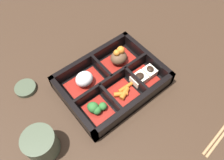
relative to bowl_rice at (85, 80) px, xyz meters
The scene contains 10 objects.
ground_plane 0.08m from the bowl_rice, 35.89° to the right, with size 3.00×3.00×0.00m, color #382619.
bento_base 0.08m from the bowl_rice, 35.89° to the right, with size 0.28×0.21×0.01m.
bento_rim 0.08m from the bowl_rice, 36.96° to the right, with size 0.28×0.21×0.05m.
bowl_rice is the anchor object (origin of this frame).
bowl_stew 0.13m from the bowl_rice, ahead, with size 0.10×0.07×0.06m.
bowl_greens 0.09m from the bowl_rice, 106.54° to the right, with size 0.06×0.07×0.03m.
bowl_carrots 0.11m from the bowl_rice, 55.19° to the right, with size 0.07×0.07×0.02m.
bowl_tofu 0.17m from the bowl_rice, 32.33° to the right, with size 0.08×0.07×0.03m.
tea_cup 0.20m from the bowl_rice, 154.82° to the right, with size 0.08×0.08×0.07m.
sauce_dish 0.17m from the bowl_rice, 144.84° to the left, with size 0.06×0.06×0.01m.
Camera 1 is at (-0.21, -0.27, 0.54)m, focal length 35.00 mm.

